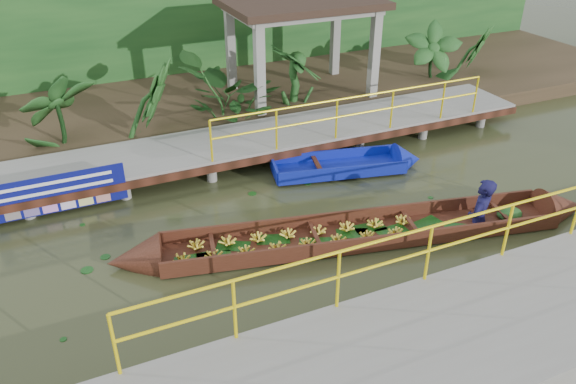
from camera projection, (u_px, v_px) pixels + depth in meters
name	position (u px, v px, depth m)	size (l,w,h in m)	color
ground	(299.00, 228.00, 11.46)	(80.00, 80.00, 0.00)	#293018
land_strip	(196.00, 100.00, 17.31)	(30.00, 8.00, 0.45)	#2E2417
far_dock	(241.00, 143.00, 13.96)	(16.00, 2.06, 1.66)	gray
near_dock	(479.00, 338.00, 8.34)	(18.00, 2.40, 1.73)	gray
pavilion	(302.00, 13.00, 16.14)	(4.40, 3.00, 3.00)	gray
foliage_backdrop	(171.00, 24.00, 18.41)	(30.00, 0.80, 4.00)	#133D17
vendor_boat	(383.00, 224.00, 11.08)	(9.81, 2.97, 2.31)	#32190D
moored_blue_boat	(373.00, 164.00, 13.68)	(3.79, 1.70, 0.88)	#0E1A9B
blue_banner	(58.00, 193.00, 11.61)	(2.73, 0.04, 0.85)	navy
tropical_plants	(292.00, 74.00, 15.77)	(14.54, 1.54, 1.92)	#133D17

